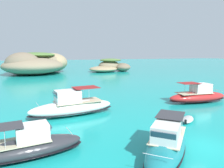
# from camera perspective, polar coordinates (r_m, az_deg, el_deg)

# --- Properties ---
(ground_plane) EXTENTS (400.00, 400.00, 0.00)m
(ground_plane) POSITION_cam_1_polar(r_m,az_deg,el_deg) (18.36, 23.29, -15.33)
(ground_plane) COLOR teal
(islet_large) EXTENTS (26.30, 27.12, 7.31)m
(islet_large) POSITION_cam_1_polar(r_m,az_deg,el_deg) (77.70, -19.63, 5.09)
(islet_large) COLOR #84755B
(islet_large) RESTS_ON ground
(islet_small) EXTENTS (18.50, 13.94, 4.94)m
(islet_small) POSITION_cam_1_polar(r_m,az_deg,el_deg) (80.94, -0.46, 4.80)
(islet_small) COLOR #9E8966
(islet_small) RESTS_ON ground
(motorboat_teal) EXTENTS (7.56, 7.68, 2.60)m
(motorboat_teal) POSITION_cam_1_polar(r_m,az_deg,el_deg) (15.77, 14.61, -15.63)
(motorboat_teal) COLOR #19727A
(motorboat_teal) RESTS_ON ground
(motorboat_charcoal) EXTENTS (8.03, 3.30, 2.45)m
(motorboat_charcoal) POSITION_cam_1_polar(r_m,az_deg,el_deg) (16.25, -21.92, -15.44)
(motorboat_charcoal) COLOR #2D2D33
(motorboat_charcoal) RESTS_ON ground
(motorboat_red) EXTENTS (9.53, 3.45, 2.93)m
(motorboat_red) POSITION_cam_1_polar(r_m,az_deg,el_deg) (33.11, 22.36, -3.04)
(motorboat_red) COLOR red
(motorboat_red) RESTS_ON ground
(motorboat_white) EXTENTS (10.32, 4.19, 3.14)m
(motorboat_white) POSITION_cam_1_polar(r_m,az_deg,el_deg) (24.94, -10.90, -6.04)
(motorboat_white) COLOR white
(motorboat_white) RESTS_ON ground
(dinghy_tender) EXTENTS (2.68, 2.54, 0.58)m
(dinghy_tender) POSITION_cam_1_polar(r_m,az_deg,el_deg) (23.84, 19.92, -9.03)
(dinghy_tender) COLOR #B2B2B2
(dinghy_tender) RESTS_ON ground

